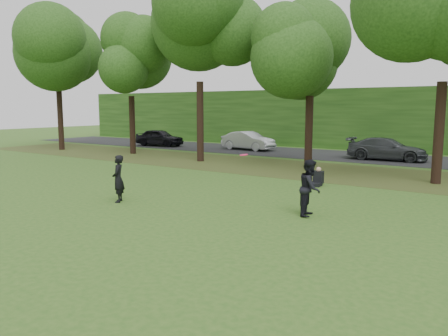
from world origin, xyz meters
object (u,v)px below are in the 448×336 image
object	(u,v)px
player_left	(118,179)
frisbee	(244,155)
seated_person	(318,179)
player_right	(310,188)

from	to	relation	value
player_left	frisbee	world-z (taller)	frisbee
player_left	seated_person	world-z (taller)	player_left
frisbee	seated_person	xyz separation A→B (m)	(0.07, 6.22, -1.63)
player_left	frisbee	xyz separation A→B (m)	(4.71, 1.16, 1.07)
player_right	frisbee	distance (m)	2.39
player_right	seated_person	world-z (taller)	player_right
seated_person	player_left	bearing A→B (deg)	-128.21
player_left	frisbee	bearing A→B (deg)	65.19
player_right	seated_person	size ratio (longest dim) A/B	2.21
player_right	seated_person	bearing A→B (deg)	8.41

